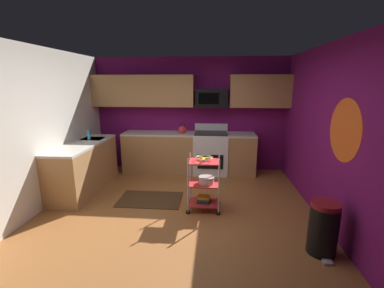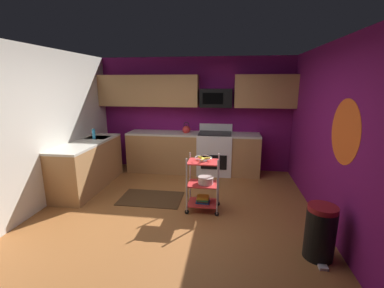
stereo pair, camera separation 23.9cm
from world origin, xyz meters
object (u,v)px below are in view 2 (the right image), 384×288
at_px(mixing_bowl_large, 206,180).
at_px(kettle, 186,130).
at_px(book_stack, 203,199).
at_px(fruit_bowl, 203,158).
at_px(rolling_cart, 203,184).
at_px(trash_can, 320,232).
at_px(oven_range, 215,153).
at_px(microwave, 216,98).
at_px(dish_soap_bottle, 94,134).

bearing_deg(mixing_bowl_large, kettle, 108.38).
bearing_deg(book_stack, fruit_bowl, -135.00).
relative_size(rolling_cart, trash_can, 1.39).
height_order(oven_range, book_stack, oven_range).
bearing_deg(fruit_bowl, rolling_cart, 90.00).
xyz_separation_m(mixing_bowl_large, kettle, (-0.61, 1.84, 0.48)).
relative_size(fruit_bowl, book_stack, 1.21).
bearing_deg(fruit_bowl, book_stack, 45.00).
relative_size(microwave, kettle, 2.65).
bearing_deg(trash_can, dish_soap_bottle, 152.98).
relative_size(microwave, trash_can, 1.06).
xyz_separation_m(mixing_bowl_large, dish_soap_bottle, (-2.37, 0.95, 0.50)).
xyz_separation_m(fruit_bowl, kettle, (-0.57, 1.84, 0.12)).
distance_m(rolling_cart, mixing_bowl_large, 0.08).
distance_m(book_stack, kettle, 2.09).
height_order(book_stack, trash_can, trash_can).
height_order(rolling_cart, trash_can, rolling_cart).
xyz_separation_m(kettle, dish_soap_bottle, (-1.76, -0.89, 0.02)).
bearing_deg(dish_soap_bottle, mixing_bowl_large, -21.79).
bearing_deg(oven_range, book_stack, -92.44).
height_order(mixing_bowl_large, kettle, kettle).
distance_m(microwave, trash_can, 3.54).
xyz_separation_m(book_stack, kettle, (-0.57, 1.84, 0.81)).
bearing_deg(fruit_bowl, oven_range, 87.56).
bearing_deg(mixing_bowl_large, dish_soap_bottle, 158.21).
relative_size(rolling_cart, mixing_bowl_large, 3.63).
bearing_deg(book_stack, microwave, 87.70).
relative_size(oven_range, mixing_bowl_large, 4.37).
height_order(dish_soap_bottle, trash_can, dish_soap_bottle).
xyz_separation_m(book_stack, dish_soap_bottle, (-2.33, 0.95, 0.84)).
distance_m(fruit_bowl, book_stack, 0.69).
height_order(kettle, dish_soap_bottle, kettle).
xyz_separation_m(rolling_cart, mixing_bowl_large, (0.04, 0.00, 0.07)).
relative_size(oven_range, dish_soap_bottle, 5.50).
relative_size(kettle, trash_can, 0.40).
distance_m(kettle, trash_can, 3.56).
distance_m(rolling_cart, book_stack, 0.27).
relative_size(fruit_bowl, mixing_bowl_large, 1.08).
bearing_deg(trash_can, fruit_bowl, 146.09).
bearing_deg(rolling_cart, kettle, 107.23).
bearing_deg(mixing_bowl_large, microwave, 88.90).
bearing_deg(dish_soap_bottle, kettle, 26.97).
distance_m(oven_range, book_stack, 1.87).
height_order(mixing_bowl_large, trash_can, trash_can).
height_order(oven_range, dish_soap_bottle, dish_soap_bottle).
xyz_separation_m(oven_range, dish_soap_bottle, (-2.41, -0.90, 0.54)).
bearing_deg(kettle, mixing_bowl_large, -71.62).
bearing_deg(rolling_cart, oven_range, 87.56).
distance_m(microwave, fruit_bowl, 2.12).
distance_m(oven_range, dish_soap_bottle, 2.62).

